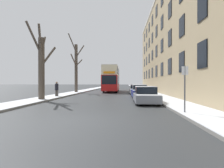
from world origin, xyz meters
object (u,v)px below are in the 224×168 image
Objects in this scene: parked_car_1 at (139,91)px; parked_car_2 at (136,90)px; pedestrian_left_sidewalk at (57,89)px; double_decker_bus at (112,78)px; bare_tree_left_1 at (76,67)px; oncoming_van at (107,84)px; bare_tree_left_0 at (41,65)px; parked_car_0 at (146,96)px; street_sign_post at (185,87)px.

parked_car_1 reaches higher than parked_car_2.
parked_car_1 is 1.05× the size of parked_car_2.
pedestrian_left_sidewalk is at bearing -143.64° from parked_car_2.
parked_car_1 is (4.08, -12.51, -1.89)m from double_decker_bus.
parked_car_2 is 2.24× the size of pedestrian_left_sidewalk.
bare_tree_left_1 is at bearing 139.98° from parked_car_1.
bare_tree_left_0 is at bearing -96.08° from oncoming_van.
oncoming_van is at bearing -104.92° from pedestrian_left_sidewalk.
parked_car_1 is at bearing -71.94° from double_decker_bus.
double_decker_bus reaches higher than parked_car_0.
double_decker_bus reaches higher than parked_car_1.
oncoming_van is 25.93m from pedestrian_left_sidewalk.
parked_car_0 is at bearing 143.64° from pedestrian_left_sidewalk.
double_decker_bus is 14.39m from pedestrian_left_sidewalk.
oncoming_van is (3.12, 29.31, -2.01)m from bare_tree_left_0.
parked_car_1 is at bearing 90.00° from parked_car_0.
parked_car_2 is (4.08, -6.43, -1.91)m from double_decker_bus.
parked_car_1 is 10.99m from street_sign_post.
pedestrian_left_sidewalk is at bearing -175.16° from parked_car_1.
street_sign_post is (5.44, -23.39, -1.11)m from double_decker_bus.
street_sign_post reaches higher than parked_car_1.
double_decker_bus is 7.85m from parked_car_2.
double_decker_bus reaches higher than oncoming_van.
pedestrian_left_sidewalk is (-9.34, -0.79, 0.30)m from parked_car_1.
bare_tree_left_0 reaches higher than parked_car_0.
parked_car_2 reaches higher than parked_car_0.
bare_tree_left_1 is 17.23m from parked_car_0.
parked_car_0 is at bearing -8.83° from bare_tree_left_0.
pedestrian_left_sidewalk is (0.24, -8.83, -3.31)m from bare_tree_left_1.
bare_tree_left_0 is 12.70m from street_sign_post.
double_decker_bus is at bearing -80.11° from oncoming_van.
double_decker_bus is (5.49, 4.48, -1.73)m from bare_tree_left_1.
bare_tree_left_1 reaches higher than parked_car_1.
oncoming_van is at bearing 83.92° from bare_tree_left_0.
parked_car_0 is at bearing -90.00° from parked_car_1.
parked_car_2 is 1.58× the size of street_sign_post.
parked_car_0 is at bearing -78.52° from oncoming_van.
oncoming_van is at bearing 104.06° from parked_car_1.
parked_car_0 is at bearing 105.01° from street_sign_post.
street_sign_post reaches higher than oncoming_van.
oncoming_van is (3.33, 16.91, -2.97)m from bare_tree_left_1.
bare_tree_left_0 reaches higher than double_decker_bus.
parked_car_2 is (9.58, -1.96, -3.64)m from bare_tree_left_1.
double_decker_bus is 4.24× the size of street_sign_post.
parked_car_0 is 2.23× the size of pedestrian_left_sidewalk.
parked_car_1 is 9.38m from pedestrian_left_sidewalk.
pedestrian_left_sidewalk is at bearing -111.55° from double_decker_bus.
parked_car_2 is 19.89m from oncoming_van.
parked_car_2 is at bearing 90.00° from parked_car_1.
parked_car_1 is at bearing 176.76° from pedestrian_left_sidewalk.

